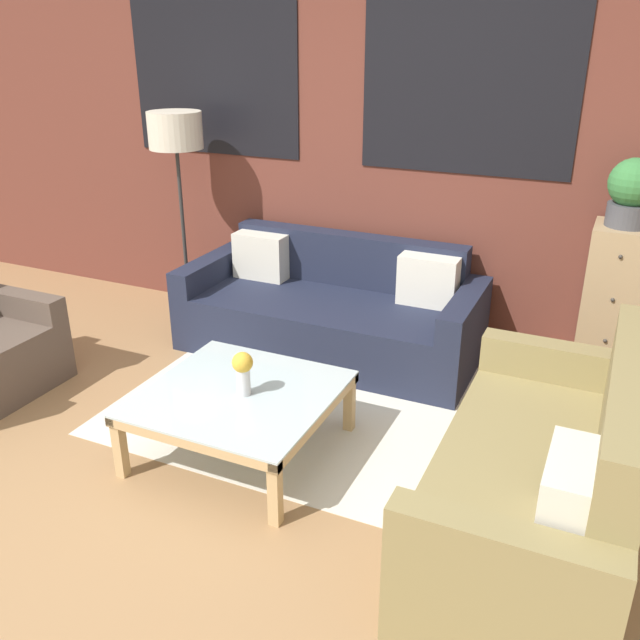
{
  "coord_description": "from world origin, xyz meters",
  "views": [
    {
      "loc": [
        1.99,
        -2.11,
        2.13
      ],
      "look_at": [
        0.45,
        1.23,
        0.55
      ],
      "focal_mm": 38.0,
      "sensor_mm": 36.0,
      "label": 1
    }
  ],
  "objects_px": {
    "settee_vintage": "(543,482)",
    "floor_lamp": "(176,140)",
    "flower_vase": "(243,370)",
    "drawer_cabinet": "(611,309)",
    "potted_plant": "(632,191)",
    "couch_dark": "(331,313)",
    "coffee_table": "(240,400)"
  },
  "relations": [
    {
      "from": "settee_vintage",
      "to": "floor_lamp",
      "type": "bearing_deg",
      "value": 152.85
    },
    {
      "from": "settee_vintage",
      "to": "flower_vase",
      "type": "bearing_deg",
      "value": 178.71
    },
    {
      "from": "settee_vintage",
      "to": "flower_vase",
      "type": "height_order",
      "value": "settee_vintage"
    },
    {
      "from": "floor_lamp",
      "to": "settee_vintage",
      "type": "bearing_deg",
      "value": -27.15
    },
    {
      "from": "floor_lamp",
      "to": "drawer_cabinet",
      "type": "xyz_separation_m",
      "value": [
        3.06,
        0.16,
        -0.86
      ]
    },
    {
      "from": "coffee_table",
      "to": "flower_vase",
      "type": "distance_m",
      "value": 0.2
    },
    {
      "from": "potted_plant",
      "to": "floor_lamp",
      "type": "bearing_deg",
      "value": -176.92
    },
    {
      "from": "couch_dark",
      "to": "coffee_table",
      "type": "distance_m",
      "value": 1.39
    },
    {
      "from": "settee_vintage",
      "to": "floor_lamp",
      "type": "height_order",
      "value": "floor_lamp"
    },
    {
      "from": "drawer_cabinet",
      "to": "coffee_table",
      "type": "bearing_deg",
      "value": -136.85
    },
    {
      "from": "settee_vintage",
      "to": "drawer_cabinet",
      "type": "relative_size",
      "value": 1.59
    },
    {
      "from": "couch_dark",
      "to": "potted_plant",
      "type": "bearing_deg",
      "value": 7.02
    },
    {
      "from": "floor_lamp",
      "to": "flower_vase",
      "type": "distance_m",
      "value": 2.19
    },
    {
      "from": "coffee_table",
      "to": "drawer_cabinet",
      "type": "height_order",
      "value": "drawer_cabinet"
    },
    {
      "from": "floor_lamp",
      "to": "drawer_cabinet",
      "type": "distance_m",
      "value": 3.19
    },
    {
      "from": "couch_dark",
      "to": "coffee_table",
      "type": "relative_size",
      "value": 2.13
    },
    {
      "from": "couch_dark",
      "to": "flower_vase",
      "type": "bearing_deg",
      "value": -85.32
    },
    {
      "from": "settee_vintage",
      "to": "coffee_table",
      "type": "relative_size",
      "value": 1.74
    },
    {
      "from": "flower_vase",
      "to": "drawer_cabinet",
      "type": "bearing_deg",
      "value": 43.93
    },
    {
      "from": "drawer_cabinet",
      "to": "settee_vintage",
      "type": "bearing_deg",
      "value": -95.27
    },
    {
      "from": "settee_vintage",
      "to": "potted_plant",
      "type": "distance_m",
      "value": 1.92
    },
    {
      "from": "coffee_table",
      "to": "drawer_cabinet",
      "type": "xyz_separation_m",
      "value": [
        1.72,
        1.61,
        0.21
      ]
    },
    {
      "from": "potted_plant",
      "to": "flower_vase",
      "type": "distance_m",
      "value": 2.46
    },
    {
      "from": "drawer_cabinet",
      "to": "flower_vase",
      "type": "height_order",
      "value": "drawer_cabinet"
    },
    {
      "from": "couch_dark",
      "to": "flower_vase",
      "type": "distance_m",
      "value": 1.42
    },
    {
      "from": "coffee_table",
      "to": "flower_vase",
      "type": "height_order",
      "value": "flower_vase"
    },
    {
      "from": "settee_vintage",
      "to": "drawer_cabinet",
      "type": "bearing_deg",
      "value": 84.73
    },
    {
      "from": "coffee_table",
      "to": "flower_vase",
      "type": "relative_size",
      "value": 4.02
    },
    {
      "from": "floor_lamp",
      "to": "coffee_table",
      "type": "bearing_deg",
      "value": -47.13
    },
    {
      "from": "couch_dark",
      "to": "settee_vintage",
      "type": "xyz_separation_m",
      "value": [
        1.65,
        -1.43,
        0.03
      ]
    },
    {
      "from": "floor_lamp",
      "to": "drawer_cabinet",
      "type": "height_order",
      "value": "floor_lamp"
    },
    {
      "from": "coffee_table",
      "to": "flower_vase",
      "type": "bearing_deg",
      "value": -16.65
    }
  ]
}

